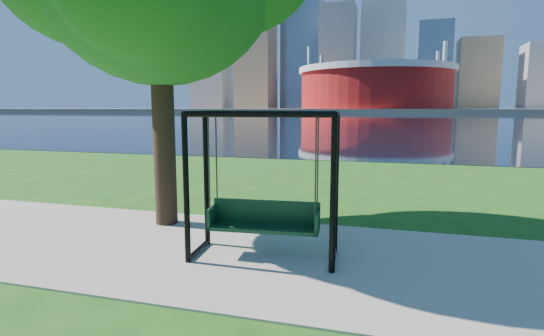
% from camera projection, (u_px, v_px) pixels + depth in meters
% --- Properties ---
extents(ground, '(900.00, 900.00, 0.00)m').
position_uv_depth(ground, '(289.00, 248.00, 7.10)').
color(ground, '#1E5114').
rests_on(ground, ground).
extents(path, '(120.00, 4.00, 0.03)m').
position_uv_depth(path, '(281.00, 257.00, 6.63)').
color(path, '#9E937F').
rests_on(path, ground).
extents(river, '(900.00, 180.00, 0.02)m').
position_uv_depth(river, '(389.00, 118.00, 104.07)').
color(river, black).
rests_on(river, ground).
extents(far_bank, '(900.00, 228.00, 2.00)m').
position_uv_depth(far_bank, '(394.00, 110.00, 297.88)').
color(far_bank, '#937F60').
rests_on(far_bank, ground).
extents(stadium, '(83.00, 83.00, 32.00)m').
position_uv_depth(stadium, '(375.00, 86.00, 231.29)').
color(stadium, maroon).
rests_on(stadium, far_bank).
extents(skyline, '(392.00, 66.00, 96.50)m').
position_uv_depth(skyline, '(390.00, 61.00, 306.90)').
color(skyline, gray).
rests_on(skyline, far_bank).
extents(swing, '(2.31, 1.17, 2.28)m').
position_uv_depth(swing, '(264.00, 189.00, 6.48)').
color(swing, black).
rests_on(swing, ground).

